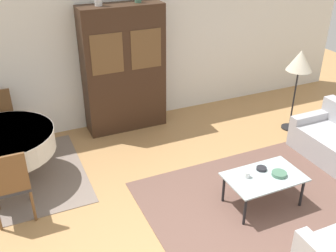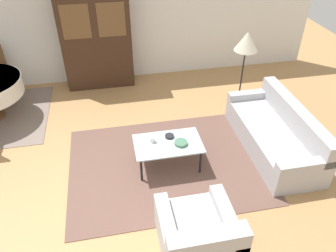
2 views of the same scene
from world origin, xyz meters
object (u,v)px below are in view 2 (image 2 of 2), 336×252
Objects in this scene: floor_lamp at (247,44)px; cup at (152,140)px; armchair at (198,236)px; bowl_small at (169,136)px; couch at (276,134)px; bowl at (181,143)px; display_cabinet at (96,36)px; coffee_table at (168,145)px.

cup is at bearing -143.18° from floor_lamp.
armchair is 6.78× the size of bowl_small.
couch is at bearing -88.26° from floor_lamp.
armchair reaches higher than bowl_small.
couch is 2.24× the size of armchair.
bowl is at bearing 95.12° from couch.
display_cabinet reaches higher than armchair.
couch is 1.73m from bowl_small.
cup is at bearing 99.75° from armchair.
armchair is at bearing -95.03° from bowl.
coffee_table is 0.69× the size of floor_lamp.
floor_lamp is 10.76× the size of bowl_small.
bowl is at bearing -69.49° from display_cabinet.
bowl_small is at bearing 12.85° from cup.
couch is 2.04× the size of coffee_table.
armchair is at bearing -88.01° from coffee_table.
display_cabinet is 2.91m from bowl_small.
floor_lamp is (2.62, -1.28, 0.14)m from display_cabinet.
cup is at bearing 161.43° from coffee_table.
cup reaches higher than coffee_table.
bowl is at bearing -18.89° from coffee_table.
couch reaches higher than bowl_small.
bowl is at bearing 84.97° from armchair.
cup is at bearing 161.29° from bowl.
floor_lamp reaches higher than coffee_table.
coffee_table is (-1.77, -0.08, 0.12)m from couch.
couch is at bearing -45.68° from display_cabinet.
display_cabinet is 16.11× the size of bowl_small.
bowl_small is (-1.68, -1.39, -0.76)m from floor_lamp.
display_cabinet is at bearing 109.46° from bowl_small.
cup is (-1.94, -1.46, -0.73)m from floor_lamp.
coffee_table is at bearing 91.99° from armchair.
display_cabinet is at bearing 110.51° from bowl.
cup is at bearing -76.08° from display_cabinet.
display_cabinet is at bearing 44.32° from couch.
cup is 0.28m from bowl_small.
armchair is 0.91× the size of coffee_table.
armchair is 10.87× the size of cup.
coffee_table is at bearing -110.26° from bowl_small.
floor_lamp is at bearing 61.03° from armchair.
floor_lamp is 2.54m from cup.
display_cabinet is (-2.67, 2.73, 0.80)m from couch.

